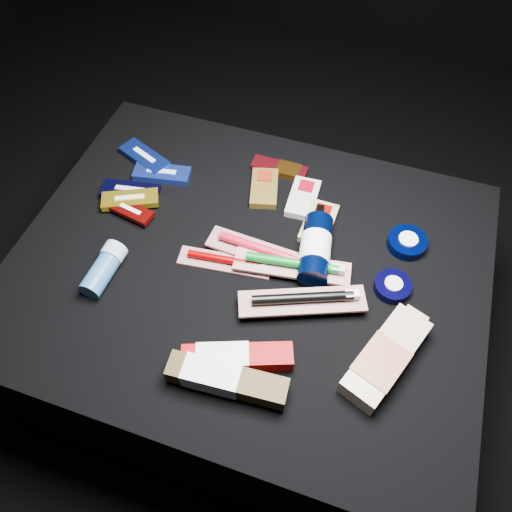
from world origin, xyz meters
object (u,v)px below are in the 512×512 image
(bodywash_bottle, at_px, (385,359))
(deodorant_stick, at_px, (104,268))
(toothpaste_carton_red, at_px, (232,358))
(lotion_bottle, at_px, (316,248))

(bodywash_bottle, distance_m, deodorant_stick, 0.57)
(bodywash_bottle, height_order, toothpaste_carton_red, bodywash_bottle)
(bodywash_bottle, xyz_separation_m, deodorant_stick, (-0.57, 0.01, 0.00))
(bodywash_bottle, relative_size, toothpaste_carton_red, 1.08)
(lotion_bottle, distance_m, bodywash_bottle, 0.26)
(lotion_bottle, distance_m, toothpaste_carton_red, 0.29)
(bodywash_bottle, relative_size, deodorant_stick, 1.87)
(lotion_bottle, distance_m, deodorant_stick, 0.43)
(lotion_bottle, bearing_deg, deodorant_stick, -164.82)
(lotion_bottle, height_order, deodorant_stick, lotion_bottle)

